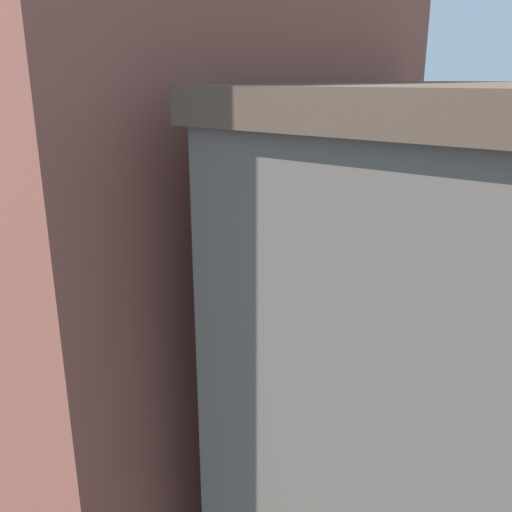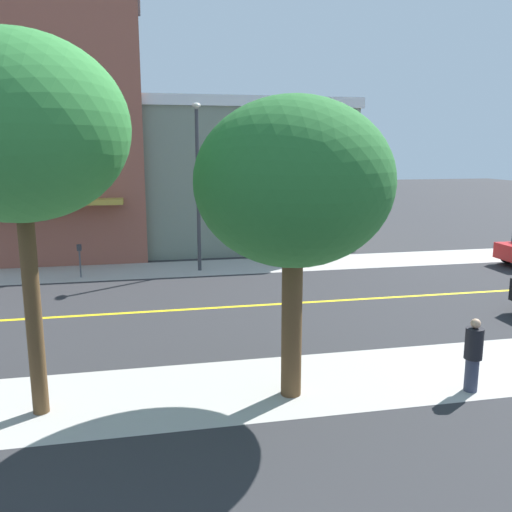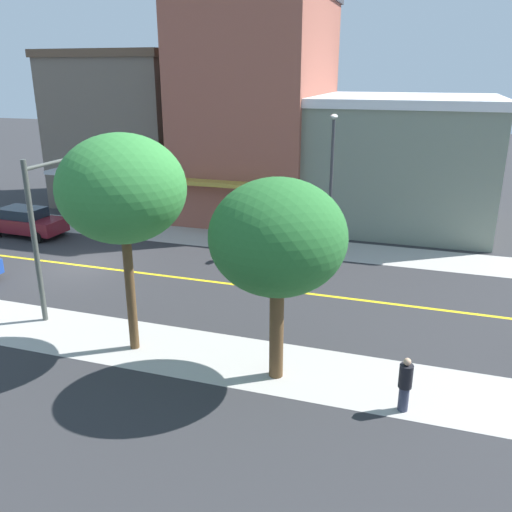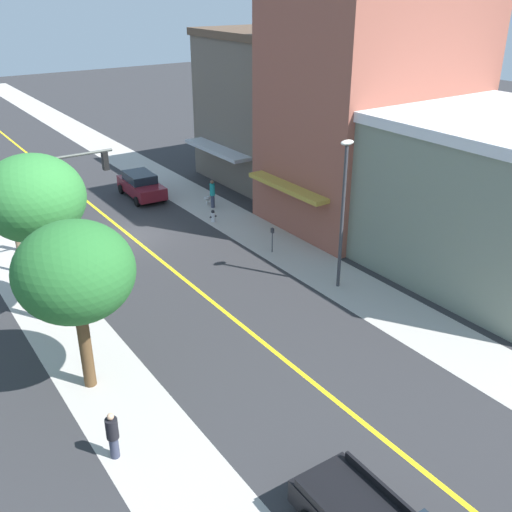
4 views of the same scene
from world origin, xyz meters
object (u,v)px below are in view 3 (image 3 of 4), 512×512
at_px(parking_meter, 237,229).
at_px(street_lamp, 332,171).
at_px(fire_hydrant, 143,231).
at_px(small_dog, 111,221).
at_px(maroon_sedan_left_curb, 26,221).
at_px(pedestrian_teal_shirt, 121,213).
at_px(street_tree_left_near, 122,189).
at_px(pedestrian_black_shirt, 405,383).
at_px(traffic_light_mast, 54,208).
at_px(street_tree_right_corner, 278,238).

height_order(parking_meter, street_lamp, street_lamp).
bearing_deg(street_lamp, fire_hydrant, -86.30).
bearing_deg(small_dog, maroon_sedan_left_curb, -75.12).
relative_size(parking_meter, street_lamp, 0.20).
distance_m(pedestrian_teal_shirt, small_dog, 1.03).
height_order(fire_hydrant, maroon_sedan_left_curb, maroon_sedan_left_curb).
relative_size(street_tree_left_near, small_dog, 10.18).
height_order(street_tree_left_near, pedestrian_black_shirt, street_tree_left_near).
bearing_deg(traffic_light_mast, pedestrian_black_shirt, -102.60).
relative_size(pedestrian_teal_shirt, small_dog, 2.54).
xyz_separation_m(street_tree_left_near, small_dog, (-13.00, -9.15, -5.23)).
distance_m(parking_meter, pedestrian_teal_shirt, 7.88).
xyz_separation_m(parking_meter, maroon_sedan_left_curb, (2.07, -12.31, -0.06)).
distance_m(street_tree_left_near, street_lamp, 13.17).
relative_size(street_lamp, small_dog, 9.87).
distance_m(fire_hydrant, pedestrian_black_shirt, 19.76).
bearing_deg(traffic_light_mast, fire_hydrant, 10.48).
bearing_deg(fire_hydrant, maroon_sedan_left_curb, -75.59).
relative_size(street_tree_left_near, pedestrian_black_shirt, 4.43).
height_order(street_tree_right_corner, pedestrian_black_shirt, street_tree_right_corner).
xyz_separation_m(parking_meter, street_lamp, (-0.33, 4.98, 3.43)).
height_order(street_tree_left_near, fire_hydrant, street_tree_left_near).
distance_m(pedestrian_teal_shirt, pedestrian_black_shirt, 22.22).
height_order(pedestrian_black_shirt, small_dog, pedestrian_black_shirt).
height_order(traffic_light_mast, street_lamp, street_lamp).
bearing_deg(traffic_light_mast, small_dog, 23.53).
xyz_separation_m(parking_meter, small_dog, (-1.00, -8.64, -0.55)).
bearing_deg(small_dog, street_tree_right_corner, 22.19).
height_order(street_tree_right_corner, parking_meter, street_tree_right_corner).
relative_size(fire_hydrant, pedestrian_black_shirt, 0.46).
relative_size(street_tree_right_corner, pedestrian_black_shirt, 3.80).
bearing_deg(maroon_sedan_left_curb, street_tree_right_corner, -26.74).
bearing_deg(traffic_light_mast, street_tree_left_near, -115.83).
xyz_separation_m(street_lamp, maroon_sedan_left_curb, (2.39, -17.29, -3.49)).
relative_size(street_tree_right_corner, traffic_light_mast, 1.02).
distance_m(fire_hydrant, traffic_light_mast, 10.37).
distance_m(street_tree_right_corner, pedestrian_black_shirt, 5.43).
xyz_separation_m(fire_hydrant, street_lamp, (-0.69, 10.65, 3.97)).
bearing_deg(pedestrian_black_shirt, street_tree_left_near, -30.80).
relative_size(street_tree_right_corner, parking_meter, 4.53).
bearing_deg(street_lamp, parking_meter, -86.26).
bearing_deg(street_tree_left_near, pedestrian_black_shirt, 84.47).
relative_size(fire_hydrant, parking_meter, 0.54).
height_order(fire_hydrant, street_lamp, street_lamp).
xyz_separation_m(maroon_sedan_left_curb, pedestrian_teal_shirt, (-2.95, 4.48, 0.13)).
height_order(fire_hydrant, pedestrian_teal_shirt, pedestrian_teal_shirt).
bearing_deg(maroon_sedan_left_curb, traffic_light_mast, -40.14).
height_order(street_tree_right_corner, small_dog, street_tree_right_corner).
bearing_deg(pedestrian_black_shirt, maroon_sedan_left_curb, -51.53).
height_order(street_tree_right_corner, fire_hydrant, street_tree_right_corner).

